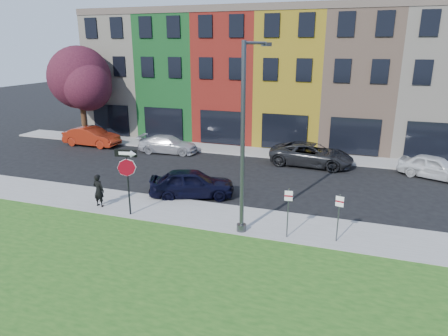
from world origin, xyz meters
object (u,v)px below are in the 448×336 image
(stop_sign, at_px, (127,169))
(man, at_px, (99,190))
(sedan_near, at_px, (192,183))
(street_lamp, at_px, (245,140))

(stop_sign, height_order, man, stop_sign)
(stop_sign, xyz_separation_m, man, (-1.94, 0.41, -1.41))
(man, relative_size, sedan_near, 0.34)
(man, distance_m, sedan_near, 4.68)
(stop_sign, xyz_separation_m, sedan_near, (1.71, 3.33, -1.60))
(man, xyz_separation_m, sedan_near, (3.65, 2.92, -0.19))
(man, distance_m, street_lamp, 8.00)
(street_lamp, bearing_deg, stop_sign, -167.33)
(stop_sign, distance_m, man, 2.43)
(man, height_order, sedan_near, man)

